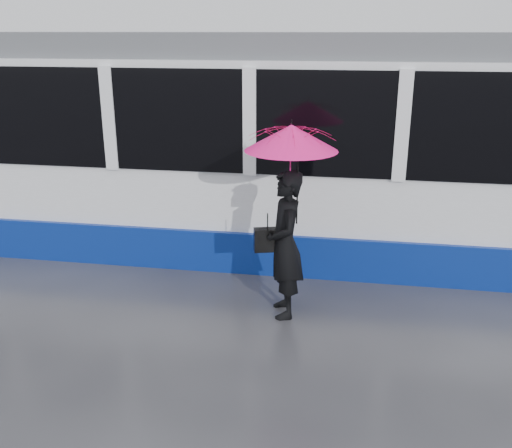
# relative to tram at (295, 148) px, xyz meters

# --- Properties ---
(ground) EXTENTS (90.00, 90.00, 0.00)m
(ground) POSITION_rel_tram_xyz_m (-1.18, -2.50, -1.64)
(ground) COLOR #2C2C31
(ground) RESTS_ON ground
(rails) EXTENTS (34.00, 1.51, 0.02)m
(rails) POSITION_rel_tram_xyz_m (-1.18, -0.00, -1.63)
(rails) COLOR #3F3D38
(rails) RESTS_ON ground
(tram) EXTENTS (26.00, 2.56, 3.35)m
(tram) POSITION_rel_tram_xyz_m (0.00, 0.00, 0.00)
(tram) COLOR white
(tram) RESTS_ON ground
(woman) EXTENTS (0.61, 0.77, 1.84)m
(woman) POSITION_rel_tram_xyz_m (0.14, -2.37, -0.72)
(woman) COLOR black
(woman) RESTS_ON ground
(umbrella) EXTENTS (1.33, 1.33, 1.24)m
(umbrella) POSITION_rel_tram_xyz_m (0.19, -2.37, 0.38)
(umbrella) COLOR #FF15A1
(umbrella) RESTS_ON ground
(handbag) EXTENTS (0.35, 0.23, 0.46)m
(handbag) POSITION_rel_tram_xyz_m (-0.08, -2.35, -0.67)
(handbag) COLOR black
(handbag) RESTS_ON ground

